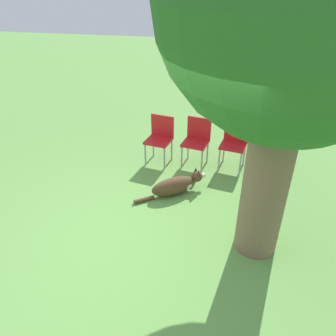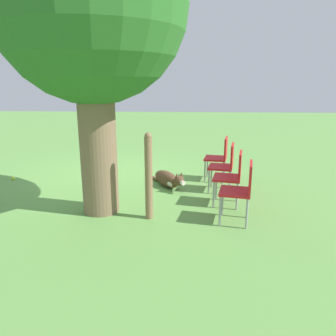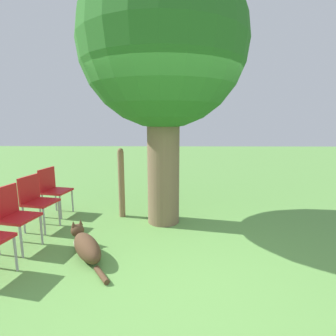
{
  "view_description": "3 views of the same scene",
  "coord_description": "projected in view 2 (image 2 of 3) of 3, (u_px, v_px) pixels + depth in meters",
  "views": [
    {
      "loc": [
        3.15,
        1.02,
        3.15
      ],
      "look_at": [
        -1.17,
        0.18,
        0.45
      ],
      "focal_mm": 35.0,
      "sensor_mm": 36.0,
      "label": 1
    },
    {
      "loc": [
        -1.48,
        6.21,
        1.95
      ],
      "look_at": [
        -1.16,
        0.37,
        0.39
      ],
      "focal_mm": 35.0,
      "sensor_mm": 36.0,
      "label": 2
    },
    {
      "loc": [
        -0.05,
        -2.8,
        1.74
      ],
      "look_at": [
        -0.12,
        1.59,
        0.94
      ],
      "focal_mm": 28.0,
      "sensor_mm": 36.0,
      "label": 3
    }
  ],
  "objects": [
    {
      "name": "dog",
      "position": [
        168.0,
        179.0,
        6.15
      ],
      "size": [
        0.78,
        1.06,
        0.38
      ],
      "rotation": [
        0.0,
        0.0,
        2.18
      ],
      "color": "#513823",
      "rests_on": "ground_plane"
    },
    {
      "name": "red_chair_0",
      "position": [
        220.0,
        155.0,
        6.47
      ],
      "size": [
        0.5,
        0.51,
        0.88
      ],
      "rotation": [
        0.0,
        0.0,
        -0.19
      ],
      "color": "red",
      "rests_on": "ground_plane"
    },
    {
      "name": "red_chair_3",
      "position": [
        241.0,
        188.0,
        4.52
      ],
      "size": [
        0.5,
        0.51,
        0.88
      ],
      "rotation": [
        0.0,
        0.0,
        -0.19
      ],
      "color": "red",
      "rests_on": "ground_plane"
    },
    {
      "name": "ground_plane",
      "position": [
        111.0,
        181.0,
        6.57
      ],
      "size": [
        30.0,
        30.0,
        0.0
      ],
      "primitive_type": "plane",
      "color": "#609947"
    },
    {
      "name": "tennis_ball",
      "position": [
        13.0,
        178.0,
        6.62
      ],
      "size": [
        0.07,
        0.07,
        0.07
      ],
      "color": "#CCE033",
      "rests_on": "ground_plane"
    },
    {
      "name": "oak_tree",
      "position": [
        91.0,
        10.0,
        4.33
      ],
      "size": [
        2.62,
        2.62,
        4.23
      ],
      "color": "#7A6047",
      "rests_on": "ground_plane"
    },
    {
      "name": "red_chair_2",
      "position": [
        232.0,
        174.0,
        5.17
      ],
      "size": [
        0.5,
        0.51,
        0.88
      ],
      "rotation": [
        0.0,
        0.0,
        -0.19
      ],
      "color": "red",
      "rests_on": "ground_plane"
    },
    {
      "name": "fence_post",
      "position": [
        149.0,
        176.0,
        4.63
      ],
      "size": [
        0.11,
        0.11,
        1.26
      ],
      "color": "#846647",
      "rests_on": "ground_plane"
    },
    {
      "name": "red_chair_1",
      "position": [
        225.0,
        164.0,
        5.82
      ],
      "size": [
        0.5,
        0.51,
        0.88
      ],
      "rotation": [
        0.0,
        0.0,
        -0.19
      ],
      "color": "red",
      "rests_on": "ground_plane"
    }
  ]
}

